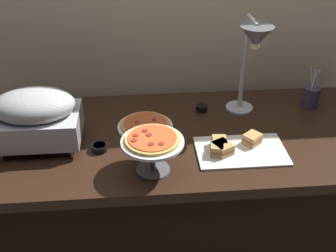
# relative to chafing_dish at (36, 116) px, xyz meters

# --- Properties ---
(ground_plane) EXTENTS (8.00, 8.00, 0.00)m
(ground_plane) POSITION_rel_chafing_dish_xyz_m (0.68, 0.03, -0.91)
(ground_plane) COLOR #4C443D
(back_wall) EXTENTS (4.40, 0.04, 2.40)m
(back_wall) POSITION_rel_chafing_dish_xyz_m (0.68, 0.53, 0.29)
(back_wall) COLOR #C6B593
(back_wall) RESTS_ON ground_plane
(buffet_table) EXTENTS (1.90, 0.84, 0.76)m
(buffet_table) POSITION_rel_chafing_dish_xyz_m (0.68, 0.03, -0.53)
(buffet_table) COLOR black
(buffet_table) RESTS_ON ground_plane
(chafing_dish) EXTENTS (0.38, 0.27, 0.28)m
(chafing_dish) POSITION_rel_chafing_dish_xyz_m (0.00, 0.00, 0.00)
(chafing_dish) COLOR #B7BABF
(chafing_dish) RESTS_ON buffet_table
(heat_lamp) EXTENTS (0.15, 0.29, 0.51)m
(heat_lamp) POSITION_rel_chafing_dish_xyz_m (0.98, 0.13, 0.24)
(heat_lamp) COLOR #B7BABF
(heat_lamp) RESTS_ON buffet_table
(pizza_plate_front) EXTENTS (0.27, 0.27, 0.03)m
(pizza_plate_front) POSITION_rel_chafing_dish_xyz_m (0.48, 0.10, -0.14)
(pizza_plate_front) COLOR white
(pizza_plate_front) RESTS_ON buffet_table
(pizza_plate_center) EXTENTS (0.26, 0.26, 0.17)m
(pizza_plate_center) POSITION_rel_chafing_dish_xyz_m (0.50, -0.23, -0.02)
(pizza_plate_center) COLOR #595B60
(pizza_plate_center) RESTS_ON buffet_table
(sandwich_platter) EXTENTS (0.40, 0.25, 0.06)m
(sandwich_platter) POSITION_rel_chafing_dish_xyz_m (0.87, -0.13, -0.14)
(sandwich_platter) COLOR white
(sandwich_platter) RESTS_ON buffet_table
(sauce_cup_near) EXTENTS (0.07, 0.07, 0.03)m
(sauce_cup_near) POSITION_rel_chafing_dish_xyz_m (0.27, -0.07, -0.14)
(sauce_cup_near) COLOR black
(sauce_cup_near) RESTS_ON buffet_table
(sauce_cup_far) EXTENTS (0.06, 0.06, 0.04)m
(sauce_cup_far) POSITION_rel_chafing_dish_xyz_m (0.78, 0.24, -0.14)
(sauce_cup_far) COLOR black
(sauce_cup_far) RESTS_ON buffet_table
(utensil_holder) EXTENTS (0.08, 0.08, 0.22)m
(utensil_holder) POSITION_rel_chafing_dish_xyz_m (1.36, 0.24, -0.10)
(utensil_holder) COLOR #383347
(utensil_holder) RESTS_ON buffet_table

